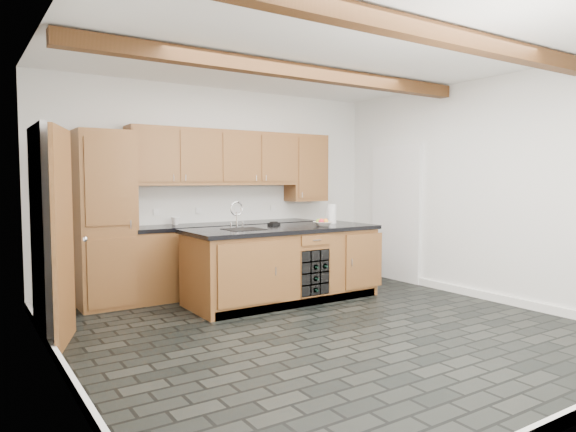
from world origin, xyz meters
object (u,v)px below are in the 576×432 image
fruit_bowl (322,224)px  paper_towel (331,214)px  kitchen_scale (274,224)px  island (284,264)px

fruit_bowl → paper_towel: paper_towel is taller
fruit_bowl → paper_towel: size_ratio=0.94×
kitchen_scale → fruit_bowl: size_ratio=0.78×
island → paper_towel: size_ratio=9.76×
kitchen_scale → paper_towel: 0.86m
kitchen_scale → paper_towel: (0.84, -0.13, 0.10)m
kitchen_scale → fruit_bowl: bearing=-62.9°
island → fruit_bowl: fruit_bowl is taller
island → fruit_bowl: 0.71m
fruit_bowl → paper_towel: bearing=37.9°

